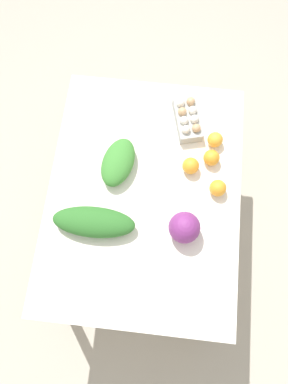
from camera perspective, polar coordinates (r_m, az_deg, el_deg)
ground_plane at (r=2.53m, az=0.00°, el=-5.40°), size 8.00×8.00×0.00m
dining_table at (r=1.93m, az=0.00°, el=-1.08°), size 1.28×0.95×0.72m
cabbage_purple at (r=1.73m, az=6.18°, el=-5.40°), size 0.15×0.15×0.15m
egg_carton at (r=1.98m, az=6.67°, el=11.09°), size 0.27×0.18×0.09m
greens_bunch_scallion at (r=1.85m, az=-3.97°, el=4.56°), size 0.29×0.20×0.10m
greens_bunch_dandelion at (r=1.76m, az=-7.65°, el=-4.56°), size 0.15×0.39×0.10m
orange_0 at (r=1.94m, az=10.79°, el=7.84°), size 0.08×0.08×0.08m
orange_1 at (r=1.84m, az=11.19°, el=0.59°), size 0.08×0.08×0.08m
orange_2 at (r=1.89m, az=10.25°, el=5.17°), size 0.08×0.08×0.08m
orange_3 at (r=1.86m, az=7.12°, el=3.99°), size 0.08×0.08×0.08m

